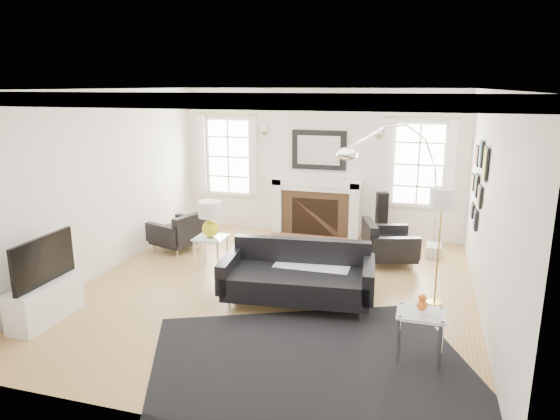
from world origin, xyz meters
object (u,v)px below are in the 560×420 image
(fireplace, at_px, (316,208))
(armchair_right, at_px, (386,244))
(gourd_lamp, at_px, (210,217))
(arc_floor_lamp, at_px, (394,188))
(coffee_table, at_px, (317,260))
(sofa, at_px, (298,277))
(armchair_left, at_px, (179,233))

(fireplace, bearing_deg, armchair_right, -40.54)
(gourd_lamp, bearing_deg, arc_floor_lamp, 20.66)
(armchair_right, xyz_separation_m, coffee_table, (-0.88, -1.33, 0.10))
(arc_floor_lamp, bearing_deg, gourd_lamp, -159.34)
(gourd_lamp, bearing_deg, armchair_right, 20.56)
(sofa, distance_m, coffee_table, 0.54)
(fireplace, xyz_separation_m, gourd_lamp, (-1.22, -2.23, 0.31))
(sofa, xyz_separation_m, coffee_table, (0.14, 0.51, 0.07))
(gourd_lamp, xyz_separation_m, arc_floor_lamp, (2.73, 1.03, 0.41))
(armchair_left, relative_size, gourd_lamp, 1.73)
(fireplace, bearing_deg, armchair_left, -144.67)
(armchair_right, distance_m, gourd_lamp, 2.89)
(sofa, bearing_deg, coffee_table, 74.63)
(coffee_table, bearing_deg, gourd_lamp, 169.49)
(armchair_left, bearing_deg, coffee_table, -21.00)
(fireplace, relative_size, coffee_table, 1.66)
(armchair_left, bearing_deg, sofa, -31.15)
(sofa, relative_size, armchair_left, 2.08)
(fireplace, bearing_deg, sofa, -82.18)
(gourd_lamp, bearing_deg, coffee_table, -10.51)
(sofa, xyz_separation_m, armchair_left, (-2.57, 1.55, -0.05))
(fireplace, height_order, gourd_lamp, fireplace)
(arc_floor_lamp, bearing_deg, fireplace, 141.57)
(fireplace, height_order, sofa, fireplace)
(fireplace, distance_m, sofa, 3.11)
(gourd_lamp, distance_m, arc_floor_lamp, 2.95)
(armchair_left, bearing_deg, fireplace, 35.33)
(armchair_left, xyz_separation_m, arc_floor_lamp, (3.66, 0.32, 0.96))
(armchair_left, bearing_deg, armchair_right, 4.58)
(sofa, xyz_separation_m, armchair_right, (1.02, 1.84, -0.03))
(armchair_right, height_order, gourd_lamp, gourd_lamp)
(armchair_right, distance_m, arc_floor_lamp, 0.95)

